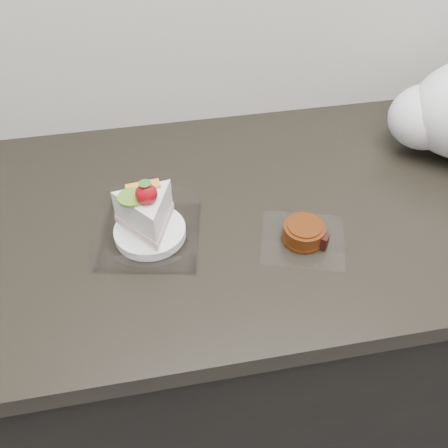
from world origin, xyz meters
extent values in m
cube|color=black|center=(0.00, 1.69, 0.43)|extent=(2.00, 0.60, 0.86)
cube|color=black|center=(0.00, 1.69, 0.88)|extent=(2.04, 0.64, 0.04)
cube|color=white|center=(-0.29, 1.64, 0.90)|extent=(0.20, 0.20, 0.00)
cylinder|color=white|center=(-0.29, 1.64, 0.91)|extent=(0.13, 0.13, 0.02)
ellipsoid|color=red|center=(-0.28, 1.63, 1.01)|extent=(0.04, 0.03, 0.04)
cone|color=#2D7223|center=(-0.28, 1.63, 1.03)|extent=(0.02, 0.02, 0.01)
cylinder|color=olive|center=(-0.31, 1.64, 1.00)|extent=(0.05, 0.05, 0.01)
cube|color=orange|center=(-0.29, 1.67, 1.00)|extent=(0.06, 0.03, 0.01)
cube|color=white|center=(-0.02, 1.59, 0.90)|extent=(0.18, 0.17, 0.00)
cylinder|color=#5F270B|center=(-0.02, 1.59, 0.92)|extent=(0.08, 0.08, 0.03)
cylinder|color=#5F270B|center=(-0.02, 1.59, 0.90)|extent=(0.09, 0.09, 0.01)
cylinder|color=#5F270B|center=(-0.02, 1.59, 0.93)|extent=(0.07, 0.07, 0.00)
cube|color=black|center=(0.00, 1.56, 0.91)|extent=(0.03, 0.03, 0.03)
ellipsoid|color=white|center=(0.30, 1.80, 0.98)|extent=(0.17, 0.15, 0.13)
camera|label=1|loc=(-0.27, 1.02, 1.54)|focal=40.00mm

